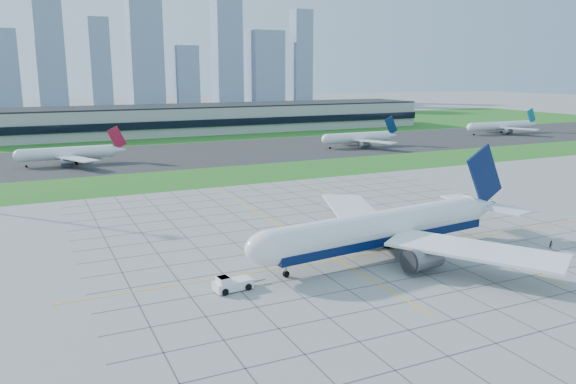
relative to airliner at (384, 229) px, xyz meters
name	(u,v)px	position (x,y,z in m)	size (l,w,h in m)	color
ground	(375,249)	(0.92, 3.95, -5.44)	(1400.00, 1400.00, 0.00)	gray
grass_median	(227,175)	(0.92, 93.95, -5.42)	(700.00, 35.00, 0.04)	#236A1E
asphalt_taxiway	(185,154)	(0.92, 148.95, -5.41)	(700.00, 75.00, 0.04)	#383838
grass_far	(137,130)	(0.92, 258.95, -5.42)	(700.00, 145.00, 0.04)	#236A1E
apron_markings	(348,235)	(1.35, 15.04, -5.42)	(120.00, 130.00, 0.03)	#474744
terminal	(213,118)	(40.92, 233.82, 2.46)	(260.00, 43.00, 15.80)	#B7B7B2
city_skyline	(75,46)	(-7.79, 523.95, 53.65)	(523.00, 32.40, 160.00)	#8698AF
airliner	(384,229)	(0.00, 0.00, 0.00)	(63.10, 63.62, 19.88)	white
pushback_tug	(231,284)	(-32.36, -4.10, -4.31)	(9.23, 3.78, 2.54)	white
crew_near	(223,281)	(-32.99, -1.80, -4.54)	(0.65, 0.43, 1.80)	black
crew_far	(551,244)	(33.33, -10.48, -4.64)	(0.77, 0.60, 1.59)	black
distant_jet_1	(69,153)	(-45.85, 141.10, -0.95)	(38.61, 42.66, 14.08)	white
distant_jet_2	(359,137)	(81.38, 138.02, -0.95)	(39.01, 42.66, 14.08)	white
distant_jet_3	(501,126)	(185.71, 152.73, -0.95)	(49.15, 42.66, 14.08)	white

